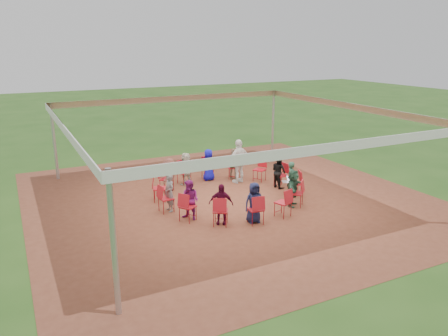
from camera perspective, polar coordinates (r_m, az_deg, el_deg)
name	(u,v)px	position (r m, az deg, el deg)	size (l,w,h in m)	color
ground	(228,198)	(15.14, 0.55, -3.97)	(80.00, 80.00, 0.00)	#274D18
dirt_patch	(228,198)	(15.14, 0.55, -3.95)	(13.00, 13.00, 0.00)	brown
tent	(228,131)	(14.51, 0.58, 4.87)	(10.33, 10.33, 3.00)	#B2B2B7
chair_0	(295,183)	(15.46, 9.22, -2.01)	(0.42, 0.44, 0.90)	#B31521
chair_1	(281,175)	(16.34, 7.47, -0.95)	(0.42, 0.44, 0.90)	#B31521
chair_2	(260,170)	(16.96, 4.67, -0.24)	(0.42, 0.44, 0.90)	#B31521
chair_3	(234,167)	(17.23, 1.31, 0.07)	(0.42, 0.44, 0.90)	#B31521
chair_4	(208,168)	(17.12, -2.15, -0.04)	(0.42, 0.44, 0.90)	#B31521
chair_5	(184,172)	(16.64, -5.25, -0.57)	(0.42, 0.44, 0.90)	#B31521
chair_6	(167,179)	(15.86, -7.51, -1.48)	(0.42, 0.44, 0.90)	#B31521
chair_7	(159,189)	(14.90, -8.43, -2.67)	(0.42, 0.44, 0.90)	#B31521
chair_8	(166,198)	(13.93, -7.58, -3.96)	(0.42, 0.44, 0.90)	#B31521
chair_9	(188,207)	(13.16, -4.76, -5.07)	(0.42, 0.44, 0.90)	#B31521
chair_10	(221,211)	(12.80, -0.46, -5.63)	(0.42, 0.44, 0.90)	#B31521
chair_11	(256,209)	(12.95, 4.15, -5.42)	(0.42, 0.44, 0.90)	#B31521
chair_12	(283,203)	(13.56, 7.71, -4.52)	(0.42, 0.44, 0.90)	#B31521
chair_13	(296,193)	(14.47, 9.42, -3.27)	(0.42, 0.44, 0.90)	#B31521
person_seated_0	(292,179)	(15.38, 8.81, -1.41)	(0.45, 0.30, 1.23)	#254D39
person_seated_1	(279,171)	(16.21, 7.17, -0.43)	(0.60, 0.35, 1.23)	black
person_seated_2	(234,164)	(17.07, 1.28, 0.53)	(0.72, 0.37, 1.23)	#8C755B
person_seated_3	(209,165)	(16.96, -2.03, 0.42)	(0.60, 0.34, 1.23)	#1110B7
person_seated_4	(186,169)	(16.50, -4.99, -0.07)	(1.14, 0.43, 1.23)	beige
person_seated_5	(169,175)	(15.76, -7.14, -0.92)	(0.80, 0.40, 1.23)	brown
person_seated_6	(169,193)	(13.92, -7.15, -3.21)	(0.45, 0.30, 1.23)	slate
person_seated_7	(190,200)	(13.19, -4.47, -4.21)	(0.60, 0.35, 1.23)	#811A6C
person_seated_8	(221,204)	(12.85, -0.40, -4.72)	(0.72, 0.37, 1.23)	#460923
person_seated_9	(254,203)	(12.99, 3.96, -4.53)	(0.60, 0.34, 1.23)	#171B3E
person_seated_10	(293,188)	(14.43, 8.98, -2.57)	(1.14, 0.43, 1.23)	#254D39
standing_person	(239,161)	(16.61, 1.99, 0.90)	(0.99, 0.51, 1.69)	white
cable_coil	(223,200)	(14.90, -0.18, -4.23)	(0.31, 0.31, 0.03)	black
laptop	(287,180)	(15.34, 8.21, -1.57)	(0.33, 0.36, 0.21)	#B7B7BC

